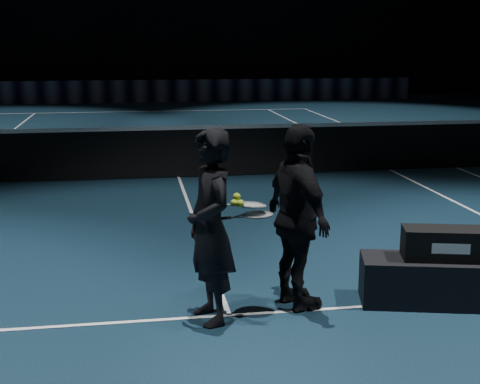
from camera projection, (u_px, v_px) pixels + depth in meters
The scene contains 13 objects.
floor at pixel (179, 177), 12.26m from camera, with size 36.00×36.00×0.00m, color black.
court_lines at pixel (179, 177), 12.26m from camera, with size 10.98×23.78×0.01m, color white, non-canonical shape.
net_mesh at pixel (178, 153), 12.16m from camera, with size 12.80×0.02×0.86m, color black.
net_tape at pixel (178, 128), 12.06m from camera, with size 12.80×0.03×0.07m, color white.
sponsor_backdrop at pixel (151, 91), 27.08m from camera, with size 22.00×0.15×0.90m, color black.
player_bench at pixel (440, 281), 6.34m from camera, with size 1.49×0.50×0.45m, color black.
racket_bag at pixel (443, 244), 6.26m from camera, with size 0.74×0.32×0.30m, color black.
bag_signature at pixel (451, 249), 6.11m from camera, with size 0.35×0.00×0.10m, color white.
player_a at pixel (210, 227), 5.82m from camera, with size 0.63×0.41×1.73m, color black.
player_b at pixel (298, 218), 6.12m from camera, with size 1.02×0.42×1.73m, color black.
racket_lower at pixel (258, 215), 5.97m from camera, with size 0.68×0.22×0.03m, color black, non-canonical shape.
racket_upper at pixel (251, 205), 5.97m from camera, with size 0.68×0.22×0.03m, color black, non-canonical shape.
tennis_balls at pixel (237, 201), 5.87m from camera, with size 0.12×0.10×0.12m, color #CDE330, non-canonical shape.
Camera 1 is at (-0.82, -12.04, 2.46)m, focal length 50.00 mm.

